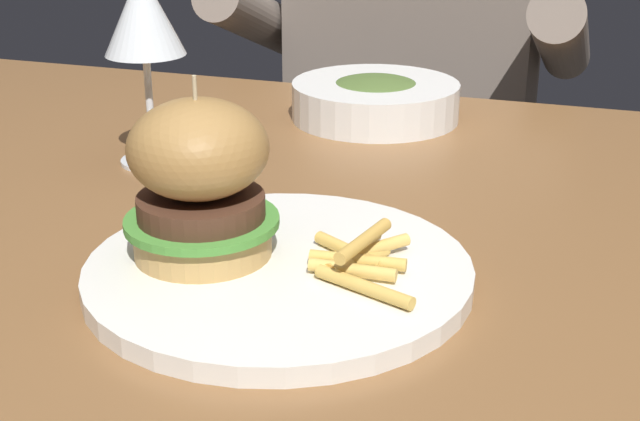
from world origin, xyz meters
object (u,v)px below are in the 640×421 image
soup_bowl (375,99)px  diner_person (411,156)px  main_plate (279,272)px  wine_glass (143,19)px  burger_sandwich (200,179)px

soup_bowl → diner_person: bearing=96.6°
main_plate → wine_glass: bearing=135.9°
soup_bowl → diner_person: 0.45m
main_plate → diner_person: 0.84m
soup_bowl → main_plate: bearing=-84.0°
soup_bowl → wine_glass: bearing=-127.3°
main_plate → soup_bowl: bearing=96.0°
main_plate → diner_person: diner_person is taller
burger_sandwich → wine_glass: size_ratio=0.71×
burger_sandwich → soup_bowl: 0.42m
wine_glass → soup_bowl: 0.29m
burger_sandwich → wine_glass: 0.26m
wine_glass → main_plate: bearing=-44.1°
main_plate → burger_sandwich: 0.08m
main_plate → burger_sandwich: size_ratio=2.10×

